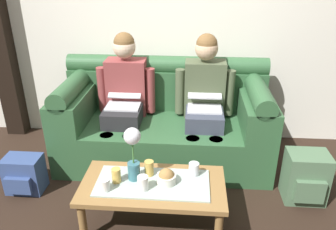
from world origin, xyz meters
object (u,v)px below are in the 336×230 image
flower_vase (133,150)px  cup_far_center (149,168)px  backpack_left (24,175)px  person_left (125,94)px  backpack_right (306,177)px  cup_near_left (116,175)px  person_right (205,96)px  cup_far_right (105,185)px  coffee_table (153,188)px  couch (165,122)px  snack_bowl (166,177)px  cup_near_right (194,169)px  cup_far_left (143,183)px

flower_vase → cup_far_center: flower_vase is taller
cup_far_center → backpack_left: bearing=169.0°
person_left → backpack_right: 1.75m
cup_near_left → cup_far_center: 0.25m
person_right → cup_far_right: bearing=-122.6°
backpack_right → cup_far_center: bearing=-167.0°
flower_vase → backpack_right: flower_vase is taller
person_right → coffee_table: person_right is taller
flower_vase → backpack_right: size_ratio=0.96×
couch → person_right: size_ratio=1.61×
backpack_left → snack_bowl: bearing=-13.7°
couch → cup_far_center: 0.88m
cup_near_right → backpack_right: bearing=16.0°
cup_far_center → backpack_left: (-1.10, 0.21, -0.27)m
cup_far_left → backpack_right: 1.36m
cup_far_left → cup_far_right: bearing=-173.4°
person_right → backpack_right: bearing=-35.7°
couch → snack_bowl: 0.97m
flower_vase → person_right: bearing=61.1°
snack_bowl → cup_far_right: size_ratio=1.58×
flower_vase → cup_far_left: size_ratio=3.94×
coffee_table → cup_near_right: cup_near_right is taller
flower_vase → backpack_left: flower_vase is taller
flower_vase → cup_far_center: bearing=29.3°
coffee_table → cup_far_center: bearing=111.8°
backpack_left → flower_vase: bearing=-15.2°
cup_near_right → cup_far_center: bearing=-175.9°
coffee_table → cup_far_center: size_ratio=9.05×
cup_near_left → cup_far_right: bearing=-120.7°
cup_far_center → person_left: bearing=111.2°
cup_far_center → cup_far_left: cup_far_center is taller
coffee_table → flower_vase: 0.33m
couch → coffee_table: couch is taller
cup_near_left → backpack_right: bearing=15.1°
cup_near_left → backpack_left: (-0.88, 0.32, -0.27)m
cup_far_left → person_right: bearing=67.6°
cup_far_right → person_left: bearing=93.2°
snack_bowl → backpack_left: bearing=166.3°
snack_bowl → cup_near_right: size_ratio=1.43×
couch → backpack_left: (-1.14, -0.67, -0.22)m
snack_bowl → backpack_right: snack_bowl is taller
person_left → cup_far_center: bearing=-68.8°
cup_far_center → cup_far_right: bearing=-143.5°
cup_far_left → couch: bearing=86.9°
couch → person_left: (-0.38, -0.00, 0.28)m
couch → person_left: size_ratio=1.61×
cup_far_center → cup_far_right: (-0.28, -0.21, -0.01)m
flower_vase → snack_bowl: 0.31m
cup_near_left → cup_far_left: size_ratio=1.06×
person_right → cup_far_left: (-0.43, -1.05, -0.24)m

